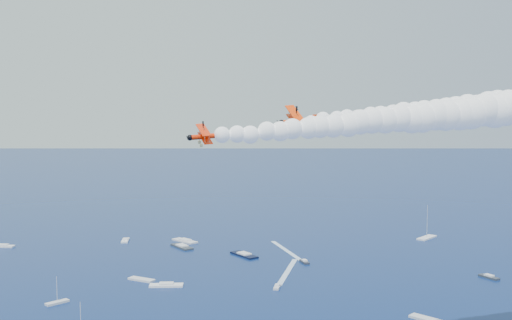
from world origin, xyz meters
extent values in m
cube|color=silver|center=(24.95, 96.16, 0.35)|extent=(4.22, 5.84, 0.70)
cube|color=#292C37|center=(45.59, 126.08, 0.35)|extent=(2.12, 6.43, 0.70)
cube|color=white|center=(116.93, 154.17, 0.35)|extent=(13.24, 10.80, 0.70)
cube|color=black|center=(25.53, 143.65, 0.35)|extent=(9.25, 14.99, 0.70)
cube|color=silver|center=(-18.37, 117.66, 0.35)|extent=(9.43, 9.08, 0.70)
cube|color=silver|center=(-45.68, 98.51, 0.35)|extent=(7.35, 5.57, 0.70)
cube|color=white|center=(-20.25, 185.67, 0.35)|extent=(4.45, 9.71, 0.70)
cube|color=#2E333D|center=(101.68, 87.81, 0.35)|extent=(4.22, 7.94, 0.70)
cube|color=silver|center=(56.55, 54.73, 0.35)|extent=(7.75, 10.20, 0.70)
cube|color=white|center=(-10.86, 108.14, 0.35)|extent=(11.89, 6.05, 0.70)
cube|color=white|center=(-72.95, 187.69, 0.35)|extent=(10.81, 7.02, 0.70)
cube|color=silver|center=(6.01, 177.24, 0.35)|extent=(10.65, 14.22, 0.70)
cube|color=#2F363F|center=(2.98, 165.77, 0.35)|extent=(8.71, 14.33, 0.70)
cube|color=white|center=(35.06, 115.50, 0.03)|extent=(19.37, 34.60, 0.04)
cube|color=white|center=(45.35, 148.28, 0.03)|extent=(2.40, 38.02, 0.04)
camera|label=1|loc=(-34.59, -92.95, 58.86)|focal=42.15mm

